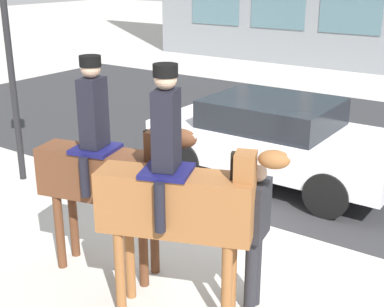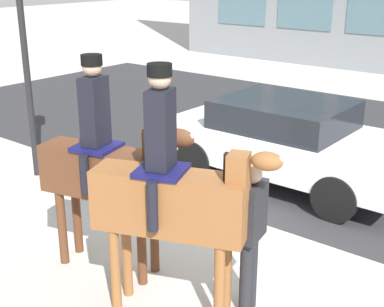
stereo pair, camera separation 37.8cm
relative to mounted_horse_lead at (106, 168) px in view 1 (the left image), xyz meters
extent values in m
plane|color=#B2AFA8|center=(0.54, 1.69, -1.35)|extent=(80.00, 80.00, 0.00)
cube|color=#2D2D30|center=(0.54, 6.44, -1.35)|extent=(21.97, 8.50, 0.01)
cube|color=slate|center=(-7.74, 14.52, 0.60)|extent=(2.21, 0.02, 1.27)
cube|color=slate|center=(-4.98, 14.52, 0.60)|extent=(2.21, 0.02, 1.27)
cube|color=slate|center=(-2.22, 14.52, 0.60)|extent=(2.21, 0.02, 1.27)
cube|color=#59331E|center=(-0.04, -0.01, -0.08)|extent=(1.64, 0.81, 0.58)
cylinder|color=#59331E|center=(0.48, 0.28, -0.86)|extent=(0.11, 0.11, 0.98)
cylinder|color=#59331E|center=(0.55, -0.02, -0.86)|extent=(0.11, 0.11, 0.98)
cylinder|color=#59331E|center=(-0.63, 0.00, -0.86)|extent=(0.11, 0.11, 0.98)
cylinder|color=#59331E|center=(-0.55, -0.30, -0.86)|extent=(0.11, 0.11, 0.98)
cube|color=#59331E|center=(0.64, 0.16, 0.27)|extent=(0.25, 0.28, 0.53)
cube|color=black|center=(0.52, 0.13, 0.29)|extent=(0.06, 0.09, 0.47)
ellipsoid|color=#59331E|center=(0.92, 0.23, 0.48)|extent=(0.39, 0.28, 0.21)
cube|color=silver|center=(1.03, 0.25, 0.50)|extent=(0.14, 0.08, 0.08)
cylinder|color=black|center=(-0.84, -0.21, -0.19)|extent=(0.09, 0.09, 0.55)
cube|color=#14144C|center=(-0.11, -0.03, 0.23)|extent=(0.58, 0.58, 0.05)
cube|color=black|center=(-0.11, -0.03, 0.66)|extent=(0.29, 0.36, 0.80)
sphere|color=#D1A889|center=(-0.11, -0.03, 1.17)|extent=(0.22, 0.22, 0.22)
cylinder|color=black|center=(-0.11, -0.03, 1.24)|extent=(0.24, 0.24, 0.12)
cylinder|color=black|center=(-0.18, 0.23, -0.02)|extent=(0.11, 0.11, 0.46)
cylinder|color=black|center=(-0.05, -0.29, -0.02)|extent=(0.11, 0.11, 0.46)
cube|color=brown|center=(1.17, -0.22, -0.05)|extent=(1.65, 0.99, 0.64)
cylinder|color=brown|center=(1.65, 0.13, -0.86)|extent=(0.11, 0.11, 0.98)
cylinder|color=brown|center=(1.76, -0.16, -0.86)|extent=(0.11, 0.11, 0.98)
cylinder|color=brown|center=(0.58, -0.29, -0.86)|extent=(0.11, 0.11, 0.98)
cylinder|color=brown|center=(0.69, -0.58, -0.86)|extent=(0.11, 0.11, 0.98)
cube|color=brown|center=(1.83, 0.03, 0.30)|extent=(0.27, 0.30, 0.50)
cube|color=black|center=(1.71, -0.01, 0.32)|extent=(0.07, 0.09, 0.45)
ellipsoid|color=brown|center=(2.08, 0.13, 0.51)|extent=(0.36, 0.30, 0.18)
cube|color=silver|center=(2.16, 0.16, 0.53)|extent=(0.12, 0.09, 0.07)
cylinder|color=black|center=(0.39, -0.53, -0.15)|extent=(0.09, 0.09, 0.55)
cube|color=#14144C|center=(1.10, -0.25, 0.29)|extent=(0.62, 0.62, 0.05)
cube|color=black|center=(1.10, -0.25, 0.72)|extent=(0.32, 0.38, 0.79)
sphere|color=#D1A889|center=(1.10, -0.25, 1.23)|extent=(0.22, 0.22, 0.22)
cylinder|color=black|center=(1.10, -0.25, 1.30)|extent=(0.24, 0.24, 0.12)
cylinder|color=black|center=(1.00, 0.00, 0.02)|extent=(0.11, 0.11, 0.51)
cylinder|color=black|center=(1.19, -0.51, 0.02)|extent=(0.11, 0.11, 0.51)
cylinder|color=#232328|center=(1.82, 0.24, -0.91)|extent=(0.13, 0.13, 0.88)
cylinder|color=#232328|center=(1.79, 0.40, -0.91)|extent=(0.13, 0.13, 0.88)
cube|color=#232328|center=(1.80, 0.32, -0.16)|extent=(0.29, 0.43, 0.62)
sphere|color=#D1A889|center=(1.80, 0.32, 0.25)|extent=(0.20, 0.20, 0.20)
cube|color=#232328|center=(1.57, 0.10, 0.01)|extent=(0.56, 0.19, 0.09)
cone|color=orange|center=(1.22, 0.04, 0.01)|extent=(0.18, 0.08, 0.04)
cube|color=silver|center=(0.32, 3.86, -0.69)|extent=(4.21, 1.96, 0.61)
cube|color=black|center=(0.21, 3.86, -0.15)|extent=(2.10, 1.72, 0.47)
cylinder|color=black|center=(1.62, 2.96, -0.99)|extent=(0.71, 0.24, 0.71)
cylinder|color=black|center=(1.62, 4.76, -0.99)|extent=(0.71, 0.24, 0.71)
cylinder|color=black|center=(-0.98, 2.96, -0.99)|extent=(0.71, 0.24, 0.71)
cylinder|color=black|center=(-0.98, 4.76, -0.99)|extent=(0.71, 0.24, 0.71)
cylinder|color=black|center=(-3.36, 1.33, 0.30)|extent=(0.11, 0.11, 3.29)
camera|label=1|loc=(4.13, -4.18, 2.23)|focal=50.00mm
camera|label=2|loc=(4.43, -3.96, 2.23)|focal=50.00mm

